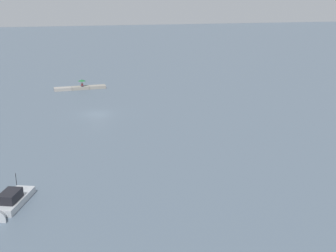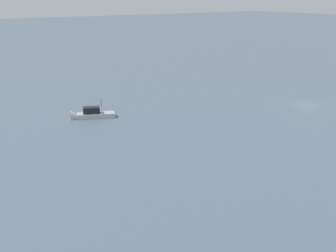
# 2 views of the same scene
# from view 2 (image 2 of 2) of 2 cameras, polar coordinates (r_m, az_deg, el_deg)

# --- Properties ---
(ground_plane) EXTENTS (500.00, 500.00, 0.00)m
(ground_plane) POSITION_cam_2_polar(r_m,az_deg,el_deg) (68.90, 16.20, 2.36)
(ground_plane) COLOR slate
(motorboat_grey_near) EXTENTS (3.76, 5.60, 3.03)m
(motorboat_grey_near) POSITION_cam_2_polar(r_m,az_deg,el_deg) (60.32, -9.37, 1.26)
(motorboat_grey_near) COLOR #ADB2B7
(motorboat_grey_near) RESTS_ON ground_plane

